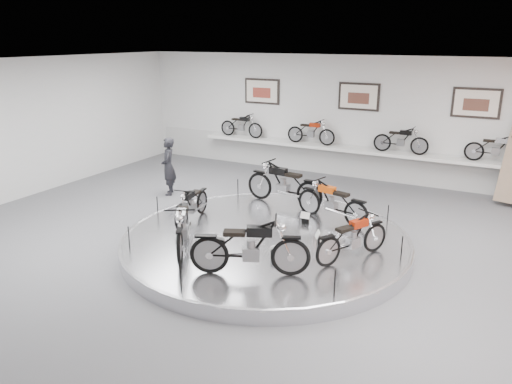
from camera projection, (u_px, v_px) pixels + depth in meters
The scene contains 22 objects.
floor at pixel (259, 253), 10.96m from camera, with size 16.00×16.00×0.00m, color #555557.
ceiling at pixel (260, 66), 9.77m from camera, with size 16.00×16.00×0.00m, color white.
wall_back at pixel (358, 118), 16.28m from camera, with size 16.00×16.00×0.00m, color silver.
wall_left at pixel (5, 132), 13.92m from camera, with size 14.00×14.00×0.00m, color silver.
dado_band at pixel (355, 161), 16.70m from camera, with size 15.68×0.04×1.10m, color #BCBCBA.
display_platform at pixel (266, 242), 11.17m from camera, with size 6.40×6.40×0.30m, color silver.
platform_rim at pixel (266, 237), 11.14m from camera, with size 6.40×6.40×0.10m, color #B2B2BA.
shelf at pixel (353, 150), 16.33m from camera, with size 11.00×0.55×0.10m, color silver.
poster_left at pixel (262, 91), 17.59m from camera, with size 1.35×0.06×0.88m, color silver.
poster_center at pixel (359, 97), 16.04m from camera, with size 1.35×0.06×0.88m, color silver.
poster_right at pixel (476, 103), 14.49m from camera, with size 1.35×0.06×0.88m, color silver.
shelf_bike_a at pixel (241, 127), 18.07m from camera, with size 1.22×0.42×0.73m, color black, non-canonical shape.
shelf_bike_b at pixel (311, 133), 16.87m from camera, with size 1.22×0.42×0.73m, color maroon, non-canonical shape.
shelf_bike_c at pixel (401, 142), 15.54m from camera, with size 1.22×0.42×0.73m, color black, non-canonical shape.
shelf_bike_d at pixel (496, 150), 14.34m from camera, with size 1.22×0.42×0.73m, color #B1B1B5, non-canonical shape.
bike_a at pixel (332, 202), 11.88m from camera, with size 1.67×0.59×0.99m, color #CB480B, non-canonical shape.
bike_b at pixel (284, 184), 13.06m from camera, with size 1.92×0.68×1.13m, color black, non-canonical shape.
bike_c at pixel (192, 204), 11.87m from camera, with size 1.51×0.53×0.89m, color black, non-canonical shape.
bike_d at pixel (183, 226), 10.25m from camera, with size 1.79×0.63×1.05m, color #B1B1B5, non-canonical shape.
bike_e at pixel (250, 247), 9.16m from camera, with size 1.90×0.67×1.12m, color black, non-canonical shape.
bike_f at pixel (353, 237), 9.84m from camera, with size 1.58×0.56×0.93m, color maroon, non-canonical shape.
visitor at pixel (168, 166), 14.81m from camera, with size 0.63×0.41×1.72m, color black.
Camera 1 is at (4.61, -8.95, 4.55)m, focal length 35.00 mm.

